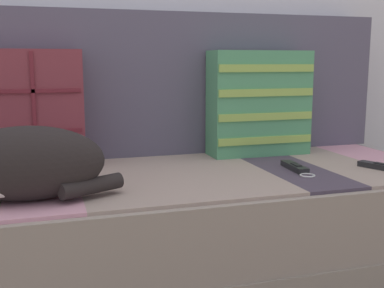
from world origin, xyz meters
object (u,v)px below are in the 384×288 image
game_remote_far (381,167)px  sleeping_cat (19,167)px  couch (141,230)px  throw_pillow_quilted (10,110)px  game_remote_near (295,167)px  throw_pillow_striped (259,103)px

game_remote_far → sleeping_cat: bearing=-178.2°
couch → throw_pillow_quilted: throw_pillow_quilted is taller
game_remote_near → game_remote_far: (0.28, -0.07, -0.00)m
throw_pillow_quilted → game_remote_near: 0.96m
couch → game_remote_far: bearing=-13.3°
sleeping_cat → game_remote_far: 1.14m
sleeping_cat → throw_pillow_quilted: bearing=95.4°
couch → throw_pillow_striped: throw_pillow_striped is taller
couch → throw_pillow_striped: 0.66m
throw_pillow_striped → game_remote_near: size_ratio=1.99×
throw_pillow_striped → game_remote_far: size_ratio=2.13×
game_remote_near → couch: bearing=167.7°
game_remote_near → game_remote_far: 0.29m
throw_pillow_striped → throw_pillow_quilted: bearing=180.0°
throw_pillow_quilted → sleeping_cat: size_ratio=1.00×
throw_pillow_striped → game_remote_near: 0.35m
throw_pillow_striped → game_remote_far: bearing=-53.2°
sleeping_cat → game_remote_far: (1.13, 0.04, -0.08)m
couch → game_remote_near: bearing=-12.3°
game_remote_near → sleeping_cat: bearing=-172.7°
throw_pillow_quilted → throw_pillow_striped: 0.89m
couch → throw_pillow_quilted: size_ratio=4.55×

